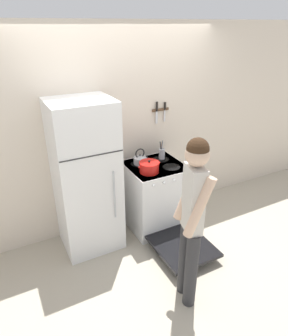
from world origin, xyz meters
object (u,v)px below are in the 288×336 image
at_px(refrigerator, 86,179).
at_px(utensil_jar, 162,153).
at_px(stove_range, 156,197).
at_px(dutch_oven_pot, 149,167).
at_px(tea_kettle, 140,159).
at_px(person, 192,217).

distance_m(refrigerator, utensil_jar, 1.07).
bearing_deg(utensil_jar, stove_range, -134.69).
relative_size(dutch_oven_pot, utensil_jar, 1.13).
bearing_deg(tea_kettle, stove_range, -49.45).
height_order(refrigerator, person, refrigerator).
height_order(tea_kettle, utensil_jar, utensil_jar).
xyz_separation_m(refrigerator, utensil_jar, (1.06, 0.11, 0.06)).
xyz_separation_m(stove_range, person, (-0.32, -1.18, 0.53)).
bearing_deg(refrigerator, dutch_oven_pot, -12.54).
height_order(dutch_oven_pot, utensil_jar, utensil_jar).
height_order(dutch_oven_pot, person, person).
bearing_deg(person, refrigerator, 39.21).
height_order(refrigerator, utensil_jar, refrigerator).
relative_size(refrigerator, person, 1.06).
height_order(tea_kettle, person, person).
bearing_deg(person, tea_kettle, 7.36).
bearing_deg(tea_kettle, utensil_jar, 1.30).
xyz_separation_m(refrigerator, person, (0.57, -1.25, 0.07)).
bearing_deg(dutch_oven_pot, tea_kettle, 87.24).
height_order(stove_range, utensil_jar, utensil_jar).
relative_size(dutch_oven_pot, person, 0.17).
bearing_deg(tea_kettle, dutch_oven_pot, -92.76).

